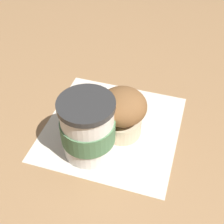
# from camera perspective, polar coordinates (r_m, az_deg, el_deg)

# --- Properties ---
(ground_plane) EXTENTS (3.00, 3.00, 0.00)m
(ground_plane) POSITION_cam_1_polar(r_m,az_deg,el_deg) (0.62, 0.00, -2.90)
(ground_plane) COLOR #936D47
(paper_napkin) EXTENTS (0.31, 0.31, 0.00)m
(paper_napkin) POSITION_cam_1_polar(r_m,az_deg,el_deg) (0.62, 0.00, -2.85)
(paper_napkin) COLOR beige
(paper_napkin) RESTS_ON ground_plane
(coffee_cup) EXTENTS (0.10, 0.10, 0.12)m
(coffee_cup) POSITION_cam_1_polar(r_m,az_deg,el_deg) (0.54, -4.46, -2.96)
(coffee_cup) COLOR silver
(coffee_cup) RESTS_ON paper_napkin
(muffin) EXTENTS (0.09, 0.09, 0.10)m
(muffin) POSITION_cam_1_polar(r_m,az_deg,el_deg) (0.57, 1.89, 0.02)
(muffin) COLOR beige
(muffin) RESTS_ON paper_napkin
(banana) EXTENTS (0.13, 0.12, 0.03)m
(banana) POSITION_cam_1_polar(r_m,az_deg,el_deg) (0.62, -2.15, -1.19)
(banana) COLOR gold
(banana) RESTS_ON paper_napkin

